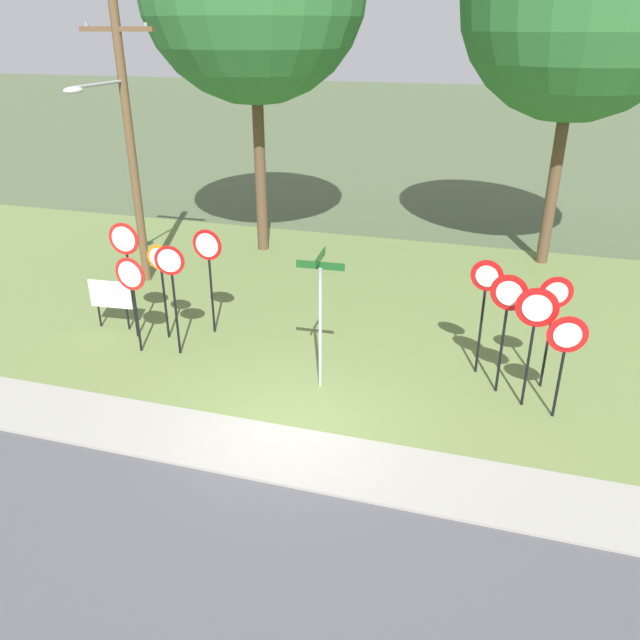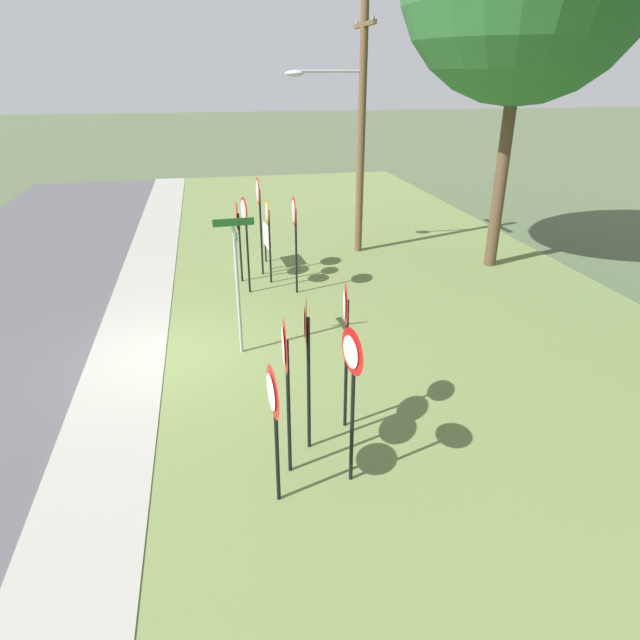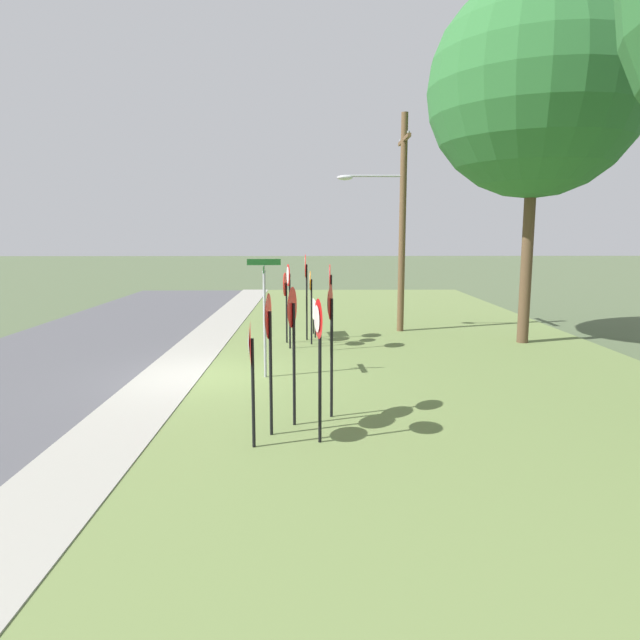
{
  "view_description": "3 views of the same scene",
  "coord_description": "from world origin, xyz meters",
  "px_view_note": "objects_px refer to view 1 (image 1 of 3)",
  "views": [
    {
      "loc": [
        3.32,
        -9.32,
        6.9
      ],
      "look_at": [
        0.09,
        1.67,
        1.53
      ],
      "focal_mm": 35.32,
      "sensor_mm": 36.0,
      "label": 1
    },
    {
      "loc": [
        10.84,
        1.15,
        5.57
      ],
      "look_at": [
        1.02,
        3.16,
        1.05
      ],
      "focal_mm": 30.93,
      "sensor_mm": 36.0,
      "label": 2
    },
    {
      "loc": [
        13.67,
        2.77,
        3.55
      ],
      "look_at": [
        0.99,
        2.96,
        1.61
      ],
      "focal_mm": 31.38,
      "sensor_mm": 36.0,
      "label": 3
    }
  ],
  "objects_px": {
    "stop_sign_far_center": "(172,277)",
    "stop_sign_far_right": "(208,259)",
    "yield_sign_near_right": "(554,307)",
    "street_name_post": "(320,310)",
    "stop_sign_near_right": "(132,284)",
    "yield_sign_far_right": "(566,344)",
    "stop_sign_far_left": "(126,255)",
    "yield_sign_far_left": "(485,291)",
    "yield_sign_near_left": "(507,306)",
    "utility_pole": "(126,135)",
    "stop_sign_near_left": "(161,273)",
    "yield_sign_center": "(535,319)",
    "notice_board": "(111,297)"
  },
  "relations": [
    {
      "from": "stop_sign_far_left",
      "to": "stop_sign_near_left",
      "type": "bearing_deg",
      "value": 11.22
    },
    {
      "from": "yield_sign_near_left",
      "to": "yield_sign_center",
      "type": "height_order",
      "value": "yield_sign_near_left"
    },
    {
      "from": "street_name_post",
      "to": "utility_pole",
      "type": "xyz_separation_m",
      "value": [
        -6.68,
        4.23,
        2.46
      ]
    },
    {
      "from": "stop_sign_far_center",
      "to": "street_name_post",
      "type": "relative_size",
      "value": 0.89
    },
    {
      "from": "yield_sign_center",
      "to": "notice_board",
      "type": "bearing_deg",
      "value": 178.62
    },
    {
      "from": "stop_sign_far_center",
      "to": "yield_sign_near_left",
      "type": "bearing_deg",
      "value": -6.17
    },
    {
      "from": "stop_sign_near_left",
      "to": "yield_sign_center",
      "type": "xyz_separation_m",
      "value": [
        8.24,
        -0.72,
        0.22
      ]
    },
    {
      "from": "yield_sign_near_left",
      "to": "street_name_post",
      "type": "height_order",
      "value": "street_name_post"
    },
    {
      "from": "stop_sign_far_left",
      "to": "notice_board",
      "type": "distance_m",
      "value": 1.52
    },
    {
      "from": "stop_sign_far_right",
      "to": "stop_sign_near_left",
      "type": "bearing_deg",
      "value": -145.08
    },
    {
      "from": "stop_sign_far_right",
      "to": "yield_sign_far_left",
      "type": "relative_size",
      "value": 1.01
    },
    {
      "from": "yield_sign_near_right",
      "to": "yield_sign_far_left",
      "type": "xyz_separation_m",
      "value": [
        -1.35,
        0.25,
        0.09
      ]
    },
    {
      "from": "yield_sign_near_left",
      "to": "yield_sign_near_right",
      "type": "distance_m",
      "value": 1.01
    },
    {
      "from": "street_name_post",
      "to": "utility_pole",
      "type": "height_order",
      "value": "utility_pole"
    },
    {
      "from": "stop_sign_far_center",
      "to": "yield_sign_near_right",
      "type": "xyz_separation_m",
      "value": [
        7.96,
        0.8,
        -0.05
      ]
    },
    {
      "from": "stop_sign_far_right",
      "to": "notice_board",
      "type": "height_order",
      "value": "stop_sign_far_right"
    },
    {
      "from": "stop_sign_far_left",
      "to": "utility_pole",
      "type": "distance_m",
      "value": 4.27
    },
    {
      "from": "stop_sign_near_right",
      "to": "yield_sign_far_left",
      "type": "bearing_deg",
      "value": 14.57
    },
    {
      "from": "stop_sign_far_left",
      "to": "stop_sign_far_center",
      "type": "relative_size",
      "value": 1.09
    },
    {
      "from": "stop_sign_near_left",
      "to": "stop_sign_near_right",
      "type": "bearing_deg",
      "value": -108.74
    },
    {
      "from": "stop_sign_far_right",
      "to": "street_name_post",
      "type": "xyz_separation_m",
      "value": [
        3.24,
        -1.72,
        -0.17
      ]
    },
    {
      "from": "yield_sign_far_right",
      "to": "yield_sign_center",
      "type": "xyz_separation_m",
      "value": [
        -0.58,
        0.25,
        0.31
      ]
    },
    {
      "from": "yield_sign_far_right",
      "to": "notice_board",
      "type": "bearing_deg",
      "value": 168.16
    },
    {
      "from": "yield_sign_far_left",
      "to": "street_name_post",
      "type": "bearing_deg",
      "value": -144.62
    },
    {
      "from": "stop_sign_near_left",
      "to": "stop_sign_far_right",
      "type": "relative_size",
      "value": 0.9
    },
    {
      "from": "yield_sign_near_right",
      "to": "yield_sign_far_right",
      "type": "relative_size",
      "value": 1.15
    },
    {
      "from": "yield_sign_near_right",
      "to": "notice_board",
      "type": "relative_size",
      "value": 1.98
    },
    {
      "from": "yield_sign_center",
      "to": "utility_pole",
      "type": "height_order",
      "value": "utility_pole"
    },
    {
      "from": "yield_sign_near_right",
      "to": "street_name_post",
      "type": "xyz_separation_m",
      "value": [
        -4.44,
        -1.26,
        -0.09
      ]
    },
    {
      "from": "stop_sign_far_center",
      "to": "stop_sign_far_right",
      "type": "bearing_deg",
      "value": 68.57
    },
    {
      "from": "yield_sign_far_right",
      "to": "yield_sign_near_left",
      "type": "bearing_deg",
      "value": 143.71
    },
    {
      "from": "yield_sign_near_left",
      "to": "yield_sign_near_right",
      "type": "xyz_separation_m",
      "value": [
        0.89,
        0.46,
        -0.1
      ]
    },
    {
      "from": "yield_sign_far_left",
      "to": "stop_sign_far_right",
      "type": "bearing_deg",
      "value": -172.44
    },
    {
      "from": "stop_sign_far_left",
      "to": "stop_sign_far_center",
      "type": "xyz_separation_m",
      "value": [
        1.41,
        -0.51,
        -0.21
      ]
    },
    {
      "from": "stop_sign_far_center",
      "to": "yield_sign_near_right",
      "type": "relative_size",
      "value": 1.06
    },
    {
      "from": "stop_sign_far_left",
      "to": "street_name_post",
      "type": "height_order",
      "value": "street_name_post"
    },
    {
      "from": "street_name_post",
      "to": "yield_sign_center",
      "type": "bearing_deg",
      "value": 2.53
    },
    {
      "from": "street_name_post",
      "to": "stop_sign_far_center",
      "type": "bearing_deg",
      "value": 169.55
    },
    {
      "from": "stop_sign_far_left",
      "to": "stop_sign_far_right",
      "type": "bearing_deg",
      "value": 23.31
    },
    {
      "from": "stop_sign_near_right",
      "to": "yield_sign_near_left",
      "type": "xyz_separation_m",
      "value": [
        8.0,
        0.49,
        0.26
      ]
    },
    {
      "from": "yield_sign_near_left",
      "to": "stop_sign_far_left",
      "type": "bearing_deg",
      "value": -169.74
    },
    {
      "from": "yield_sign_center",
      "to": "stop_sign_near_right",
      "type": "bearing_deg",
      "value": -175.8
    },
    {
      "from": "yield_sign_center",
      "to": "yield_sign_far_right",
      "type": "bearing_deg",
      "value": -20.0
    },
    {
      "from": "stop_sign_near_left",
      "to": "stop_sign_near_right",
      "type": "distance_m",
      "value": 0.86
    },
    {
      "from": "yield_sign_near_left",
      "to": "utility_pole",
      "type": "xyz_separation_m",
      "value": [
        -10.23,
        3.44,
        2.27
      ]
    },
    {
      "from": "stop_sign_far_center",
      "to": "street_name_post",
      "type": "xyz_separation_m",
      "value": [
        3.52,
        -0.45,
        -0.14
      ]
    },
    {
      "from": "yield_sign_near_right",
      "to": "stop_sign_near_left",
      "type": "bearing_deg",
      "value": 170.15
    },
    {
      "from": "stop_sign_near_right",
      "to": "yield_sign_far_right",
      "type": "xyz_separation_m",
      "value": [
        9.09,
        -0.16,
        -0.09
      ]
    },
    {
      "from": "stop_sign_far_left",
      "to": "yield_sign_center",
      "type": "xyz_separation_m",
      "value": [
        9.0,
        -0.56,
        -0.2
      ]
    },
    {
      "from": "stop_sign_far_center",
      "to": "stop_sign_far_right",
      "type": "distance_m",
      "value": 1.29
    }
  ]
}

